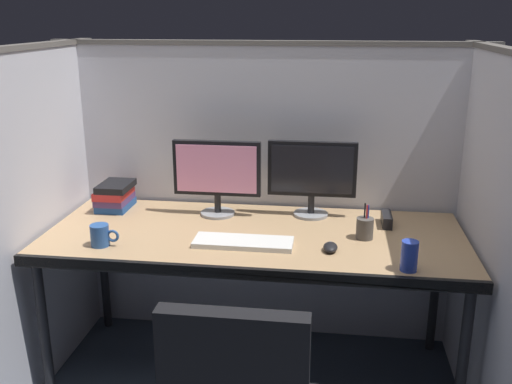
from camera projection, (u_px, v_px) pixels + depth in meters
The scene contains 13 objects.
cubicle_partition_rear at pixel (266, 194), 3.04m from camera, with size 2.21×0.06×1.57m.
cubicle_partition_left at pixel (38, 220), 2.65m from camera, with size 0.06×1.41×1.57m.
cubicle_partition_right at pixel (488, 242), 2.39m from camera, with size 0.06×1.41×1.57m.
desk at pixel (254, 244), 2.63m from camera, with size 1.90×0.80×0.74m.
monitor_left at pixel (217, 173), 2.81m from camera, with size 0.43×0.17×0.37m.
monitor_right at pixel (312, 174), 2.79m from camera, with size 0.43×0.17×0.37m.
keyboard_main at pixel (243, 242), 2.49m from camera, with size 0.43×0.15×0.02m, color silver.
computer_mouse at pixel (330, 247), 2.42m from camera, with size 0.06×0.10×0.04m.
book_stack at pixel (115, 196), 2.94m from camera, with size 0.16×0.22×0.14m.
pen_cup at pixel (365, 228), 2.55m from camera, with size 0.08×0.08×0.16m.
soda_can at pixel (409, 256), 2.23m from camera, with size 0.07×0.07×0.12m, color #263FB2.
red_stapler at pixel (387, 219), 2.72m from camera, with size 0.04×0.15×0.06m, color black.
coffee_mug at pixel (101, 235), 2.47m from camera, with size 0.13×0.08×0.09m.
Camera 1 is at (0.34, -2.13, 1.69)m, focal length 40.41 mm.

